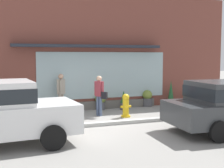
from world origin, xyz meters
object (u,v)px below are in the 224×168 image
object	(u,v)px
potted_plant_near_hydrant	(25,104)
potted_plant_doorstep	(100,101)
fire_hydrant	(126,105)
potted_plant_by_entrance	(171,94)
pedestrian_with_handbag	(100,93)
potted_plant_window_left	(190,100)
pedestrian_passerby	(61,90)
potted_plant_corner_tall	(124,101)
potted_plant_trailing_edge	(147,98)

from	to	relation	value
potted_plant_near_hydrant	potted_plant_doorstep	size ratio (longest dim) A/B	1.30
potted_plant_near_hydrant	fire_hydrant	bearing A→B (deg)	-27.49
fire_hydrant	potted_plant_by_entrance	size ratio (longest dim) A/B	0.75
pedestrian_with_handbag	potted_plant_window_left	bearing A→B (deg)	70.19
pedestrian_passerby	potted_plant_doorstep	bearing A→B (deg)	150.09
pedestrian_with_handbag	potted_plant_by_entrance	size ratio (longest dim) A/B	1.32
pedestrian_passerby	potted_plant_doorstep	xyz separation A→B (m)	(1.79, 0.31, -0.58)
fire_hydrant	potted_plant_by_entrance	distance (m)	3.56
potted_plant_near_hydrant	potted_plant_by_entrance	bearing A→B (deg)	-0.55
potted_plant_window_left	pedestrian_with_handbag	bearing A→B (deg)	-166.11
potted_plant_corner_tall	pedestrian_passerby	bearing A→B (deg)	179.32
pedestrian_passerby	potted_plant_corner_tall	distance (m)	2.81
pedestrian_with_handbag	potted_plant_near_hydrant	size ratio (longest dim) A/B	1.71
potted_plant_corner_tall	potted_plant_trailing_edge	size ratio (longest dim) A/B	1.10
fire_hydrant	potted_plant_by_entrance	xyz separation A→B (m)	(3.06, 1.82, 0.12)
potted_plant_by_entrance	pedestrian_passerby	bearing A→B (deg)	-177.65
potted_plant_near_hydrant	pedestrian_with_handbag	bearing A→B (deg)	-26.09
pedestrian_passerby	potted_plant_window_left	size ratio (longest dim) A/B	3.27
potted_plant_by_entrance	potted_plant_window_left	world-z (taller)	potted_plant_by_entrance
potted_plant_near_hydrant	potted_plant_doorstep	world-z (taller)	potted_plant_near_hydrant
pedestrian_with_handbag	potted_plant_doorstep	world-z (taller)	pedestrian_with_handbag
potted_plant_corner_tall	potted_plant_by_entrance	xyz separation A→B (m)	(2.51, 0.25, 0.18)
potted_plant_corner_tall	pedestrian_with_handbag	bearing A→B (deg)	-144.43
potted_plant_near_hydrant	potted_plant_doorstep	distance (m)	3.20
pedestrian_with_handbag	potted_plant_window_left	size ratio (longest dim) A/B	3.17
potted_plant_near_hydrant	potted_plant_trailing_edge	size ratio (longest dim) A/B	1.21
fire_hydrant	potted_plant_corner_tall	size ratio (longest dim) A/B	1.08
potted_plant_by_entrance	potted_plant_window_left	size ratio (longest dim) A/B	2.41
fire_hydrant	potted_plant_trailing_edge	size ratio (longest dim) A/B	1.19
fire_hydrant	potted_plant_corner_tall	xyz separation A→B (m)	(0.54, 1.57, -0.05)
pedestrian_passerby	potted_plant_corner_tall	size ratio (longest dim) A/B	1.94
fire_hydrant	pedestrian_passerby	xyz separation A→B (m)	(-2.21, 1.60, 0.50)
pedestrian_with_handbag	potted_plant_by_entrance	world-z (taller)	pedestrian_with_handbag
pedestrian_passerby	potted_plant_near_hydrant	world-z (taller)	pedestrian_passerby
potted_plant_trailing_edge	potted_plant_doorstep	bearing A→B (deg)	-177.07
potted_plant_doorstep	potted_plant_by_entrance	size ratio (longest dim) A/B	0.59
fire_hydrant	potted_plant_near_hydrant	size ratio (longest dim) A/B	0.98
pedestrian_passerby	potted_plant_window_left	world-z (taller)	pedestrian_passerby
potted_plant_by_entrance	potted_plant_window_left	distance (m)	1.09
fire_hydrant	potted_plant_doorstep	size ratio (longest dim) A/B	1.27
potted_plant_by_entrance	potted_plant_trailing_edge	xyz separation A→B (m)	(-1.13, 0.22, -0.20)
pedestrian_with_handbag	potted_plant_corner_tall	world-z (taller)	pedestrian_with_handbag
potted_plant_near_hydrant	potted_plant_trailing_edge	xyz separation A→B (m)	(5.54, 0.15, -0.06)
potted_plant_near_hydrant	potted_plant_by_entrance	xyz separation A→B (m)	(6.67, -0.06, 0.14)
pedestrian_with_handbag	potted_plant_near_hydrant	world-z (taller)	pedestrian_with_handbag
potted_plant_doorstep	potted_plant_by_entrance	world-z (taller)	potted_plant_by_entrance
pedestrian_with_handbag	potted_plant_trailing_edge	world-z (taller)	pedestrian_with_handbag
potted_plant_near_hydrant	potted_plant_window_left	xyz separation A→B (m)	(7.71, -0.10, -0.20)
pedestrian_passerby	potted_plant_window_left	distance (m)	6.34
fire_hydrant	potted_plant_near_hydrant	distance (m)	4.08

